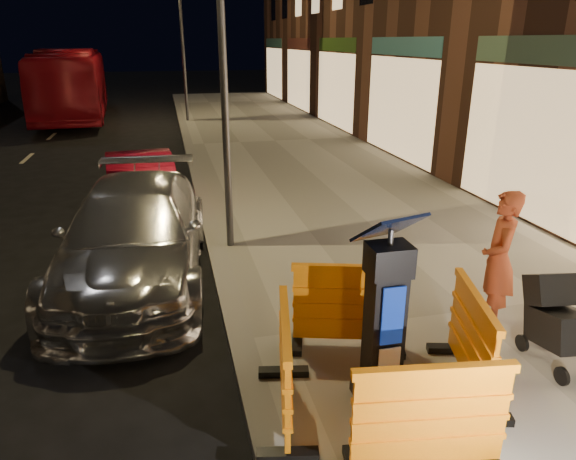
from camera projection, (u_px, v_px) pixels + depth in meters
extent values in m
plane|color=black|center=(242.00, 350.00, 6.11)|extent=(120.00, 120.00, 0.00)
cube|color=gray|center=(468.00, 316.00, 6.73)|extent=(6.00, 60.00, 0.15)
cube|color=slate|center=(242.00, 345.00, 6.09)|extent=(0.30, 60.00, 0.15)
cube|color=black|center=(385.00, 316.00, 4.76)|extent=(0.69, 0.69, 1.82)
cube|color=orange|center=(430.00, 421.00, 4.03)|extent=(1.37, 0.71, 1.02)
cube|color=orange|center=(349.00, 306.00, 5.77)|extent=(1.40, 0.88, 1.02)
cube|color=orange|center=(285.00, 367.00, 4.70)|extent=(0.78, 1.38, 1.02)
cube|color=orange|center=(471.00, 341.00, 5.10)|extent=(0.86, 1.40, 1.02)
imported|color=#B9B9BE|center=(140.00, 278.00, 7.98)|extent=(2.41, 5.14, 1.45)
imported|color=maroon|center=(145.00, 215.00, 10.83)|extent=(1.70, 3.93, 1.26)
imported|color=maroon|center=(77.00, 118.00, 24.40)|extent=(3.39, 11.30, 3.10)
imported|color=#A03C1E|center=(499.00, 260.00, 6.10)|extent=(0.65, 0.75, 1.72)
cube|color=black|center=(561.00, 324.00, 5.45)|extent=(0.60, 0.84, 0.97)
cylinder|color=#3F3F44|center=(223.00, 62.00, 7.81)|extent=(0.12, 0.12, 6.00)
cylinder|color=#3F3F44|center=(183.00, 48.00, 21.50)|extent=(0.12, 0.12, 6.00)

